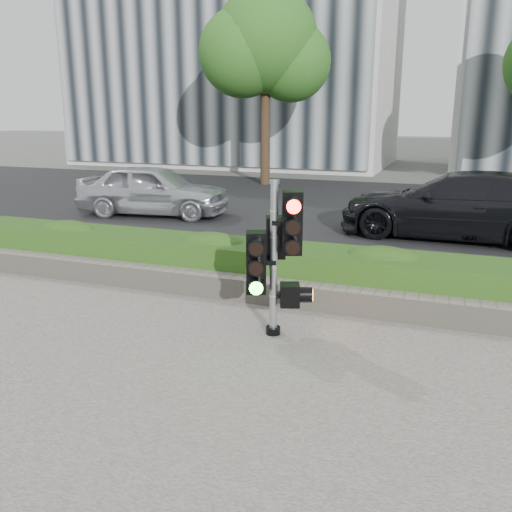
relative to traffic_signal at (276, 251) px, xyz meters
name	(u,v)px	position (x,y,z in m)	size (l,w,h in m)	color
ground	(215,358)	(-0.43, -0.87, -1.09)	(120.00, 120.00, 0.00)	#51514C
sidewalk	(71,501)	(-0.43, -3.37, -1.07)	(16.00, 11.00, 0.03)	#9E9389
road	(363,211)	(-0.43, 9.13, -1.08)	(60.00, 13.00, 0.02)	black
curb	(294,277)	(-0.43, 2.28, -1.03)	(60.00, 0.25, 0.12)	gray
stone_wall	(270,291)	(-0.43, 1.03, -0.89)	(12.00, 0.32, 0.34)	gray
hedge	(283,268)	(-0.43, 1.68, -0.72)	(12.00, 1.00, 0.68)	#478428
building_left	(238,16)	(-9.43, 22.13, 6.41)	(16.00, 9.00, 15.00)	#B7B7B2
tree_left	(266,45)	(-4.94, 13.69, 3.95)	(4.61, 4.03, 7.34)	black
traffic_signal	(276,251)	(0.00, 0.00, 0.00)	(0.70, 0.61, 1.92)	black
car_silver	(153,190)	(-5.56, 6.49, -0.39)	(1.61, 4.01, 1.37)	silver
car_dark	(458,205)	(2.05, 6.44, -0.34)	(2.05, 5.03, 1.46)	black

